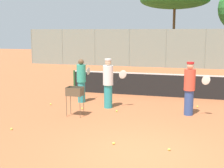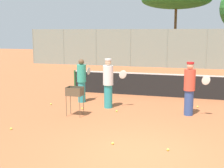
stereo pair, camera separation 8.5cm
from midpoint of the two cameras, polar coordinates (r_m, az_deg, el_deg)
ground_plane at (r=7.86m, az=5.54°, el=-12.59°), size 80.00×80.00×0.00m
tennis_net at (r=14.42m, az=10.87°, el=-0.19°), size 9.52×0.10×1.07m
back_fence at (r=26.08m, az=13.55°, el=6.28°), size 28.02×0.08×3.17m
tree_3 at (r=30.27m, az=11.75°, el=14.76°), size 6.38×6.38×6.61m
player_white_outfit at (r=12.10m, az=-0.47°, el=0.25°), size 0.94×0.44×1.93m
player_red_cap at (r=13.16m, az=-5.38°, el=0.70°), size 0.38×0.93×1.83m
player_yellow_shirt at (r=11.37m, az=14.21°, el=-0.70°), size 0.94×0.40×1.91m
ball_cart at (r=11.04m, az=-6.62°, el=-1.76°), size 0.56×0.41×1.04m
tennis_ball_0 at (r=11.66m, az=1.06°, el=-4.96°), size 0.07×0.07×0.07m
tennis_ball_1 at (r=13.00m, az=-10.92°, el=-3.61°), size 0.07×0.07×0.07m
tennis_ball_2 at (r=8.41m, az=0.41°, el=-10.78°), size 0.07×0.07×0.07m
tennis_ball_3 at (r=8.12m, az=10.49°, el=-11.71°), size 0.07×0.07×0.07m
tennis_ball_5 at (r=10.07m, az=-17.73°, el=-7.79°), size 0.07×0.07×0.07m
tennis_ball_6 at (r=12.10m, az=-5.28°, el=-4.47°), size 0.07×0.07×0.07m
tennis_ball_7 at (r=12.79m, az=15.57°, el=-4.02°), size 0.07×0.07×0.07m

